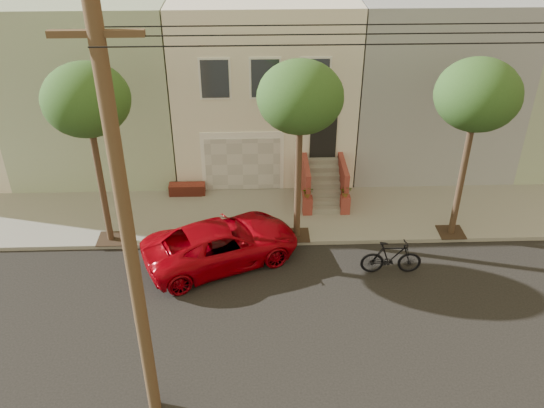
{
  "coord_description": "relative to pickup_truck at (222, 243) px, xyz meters",
  "views": [
    {
      "loc": [
        -0.43,
        -12.83,
        11.8
      ],
      "look_at": [
        0.1,
        3.0,
        2.02
      ],
      "focal_mm": 38.22,
      "sensor_mm": 36.0,
      "label": 1
    }
  ],
  "objects": [
    {
      "name": "ground",
      "position": [
        1.56,
        -2.73,
        -0.71
      ],
      "size": [
        90.0,
        90.0,
        0.0
      ],
      "primitive_type": "plane",
      "color": "black",
      "rests_on": "ground"
    },
    {
      "name": "tree_left",
      "position": [
        -3.94,
        1.17,
        4.54
      ],
      "size": [
        2.7,
        2.57,
        6.3
      ],
      "color": "#2D2116",
      "rests_on": "sidewalk"
    },
    {
      "name": "tree_mid",
      "position": [
        2.56,
        1.17,
        4.54
      ],
      "size": [
        2.7,
        2.57,
        6.3
      ],
      "color": "#2D2116",
      "rests_on": "sidewalk"
    },
    {
      "name": "sidewalk",
      "position": [
        1.56,
        2.62,
        -0.64
      ],
      "size": [
        40.0,
        3.7,
        0.15
      ],
      "primitive_type": "cube",
      "color": "gray",
      "rests_on": "ground"
    },
    {
      "name": "pickup_truck",
      "position": [
        0.0,
        0.0,
        0.0
      ],
      "size": [
        5.65,
        4.18,
        1.43
      ],
      "primitive_type": "imported",
      "rotation": [
        0.0,
        0.0,
        1.97
      ],
      "color": "#99020C",
      "rests_on": "ground"
    },
    {
      "name": "tree_right",
      "position": [
        8.06,
        1.17,
        4.54
      ],
      "size": [
        2.7,
        2.57,
        6.3
      ],
      "color": "#2D2116",
      "rests_on": "sidewalk"
    },
    {
      "name": "motorcycle",
      "position": [
        5.46,
        -0.81,
        -0.12
      ],
      "size": [
        1.98,
        0.59,
        1.18
      ],
      "primitive_type": "imported",
      "rotation": [
        0.0,
        0.0,
        1.55
      ],
      "color": "black",
      "rests_on": "ground"
    },
    {
      "name": "house_row",
      "position": [
        1.56,
        8.46,
        2.93
      ],
      "size": [
        33.1,
        11.7,
        7.0
      ],
      "color": "silver",
      "rests_on": "sidewalk"
    }
  ]
}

